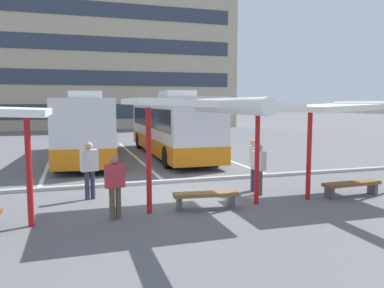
# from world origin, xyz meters

# --- Properties ---
(ground_plane) EXTENTS (160.00, 160.00, 0.00)m
(ground_plane) POSITION_xyz_m (0.00, 0.00, 0.00)
(ground_plane) COLOR slate
(terminal_building) EXTENTS (32.00, 10.85, 24.63)m
(terminal_building) POSITION_xyz_m (0.03, 37.25, 10.96)
(terminal_building) COLOR tan
(terminal_building) RESTS_ON ground
(coach_bus_0) EXTENTS (3.38, 11.11, 3.47)m
(coach_bus_0) POSITION_xyz_m (-2.43, 9.38, 1.59)
(coach_bus_0) COLOR silver
(coach_bus_0) RESTS_ON ground
(coach_bus_1) EXTENTS (2.67, 11.41, 3.54)m
(coach_bus_1) POSITION_xyz_m (1.99, 9.15, 1.63)
(coach_bus_1) COLOR silver
(coach_bus_1) RESTS_ON ground
(lane_stripe_0) EXTENTS (0.16, 14.00, 0.01)m
(lane_stripe_0) POSITION_xyz_m (-4.37, 9.43, 0.00)
(lane_stripe_0) COLOR white
(lane_stripe_0) RESTS_ON ground
(lane_stripe_1) EXTENTS (0.16, 14.00, 0.01)m
(lane_stripe_1) POSITION_xyz_m (0.00, 9.43, 0.00)
(lane_stripe_1) COLOR white
(lane_stripe_1) RESTS_ON ground
(lane_stripe_2) EXTENTS (0.16, 14.00, 0.01)m
(lane_stripe_2) POSITION_xyz_m (4.37, 9.43, 0.00)
(lane_stripe_2) COLOR white
(lane_stripe_2) RESTS_ON ground
(waiting_shelter_1) EXTENTS (4.15, 5.19, 3.03)m
(waiting_shelter_1) POSITION_xyz_m (0.26, -1.92, 2.81)
(waiting_shelter_1) COLOR red
(waiting_shelter_1) RESTS_ON ground
(bench_1) EXTENTS (1.82, 0.63, 0.45)m
(bench_1) POSITION_xyz_m (0.26, -1.66, 0.34)
(bench_1) COLOR brown
(bench_1) RESTS_ON ground
(waiting_shelter_2) EXTENTS (4.09, 4.61, 2.97)m
(waiting_shelter_2) POSITION_xyz_m (5.10, -1.89, 2.74)
(waiting_shelter_2) COLOR red
(waiting_shelter_2) RESTS_ON ground
(bench_2) EXTENTS (2.01, 0.52, 0.45)m
(bench_2) POSITION_xyz_m (5.10, -1.69, 0.34)
(bench_2) COLOR brown
(bench_2) RESTS_ON ground
(platform_kerb) EXTENTS (44.00, 0.24, 0.12)m
(platform_kerb) POSITION_xyz_m (0.00, 1.96, 0.06)
(platform_kerb) COLOR #ADADA8
(platform_kerb) RESTS_ON ground
(waiting_passenger_0) EXTENTS (0.55, 0.37, 1.75)m
(waiting_passenger_0) POSITION_xyz_m (-2.75, 0.36, 1.02)
(waiting_passenger_0) COLOR #33384C
(waiting_passenger_0) RESTS_ON ground
(waiting_passenger_1) EXTENTS (0.37, 0.54, 1.73)m
(waiting_passenger_1) POSITION_xyz_m (2.46, -0.14, 1.01)
(waiting_passenger_1) COLOR #33384C
(waiting_passenger_1) RESTS_ON ground
(waiting_passenger_2) EXTENTS (0.32, 0.51, 1.62)m
(waiting_passenger_2) POSITION_xyz_m (2.39, -0.67, 0.93)
(waiting_passenger_2) COLOR brown
(waiting_passenger_2) RESTS_ON ground
(waiting_passenger_3) EXTENTS (0.51, 0.32, 1.62)m
(waiting_passenger_3) POSITION_xyz_m (-2.23, -1.88, 0.93)
(waiting_passenger_3) COLOR brown
(waiting_passenger_3) RESTS_ON ground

